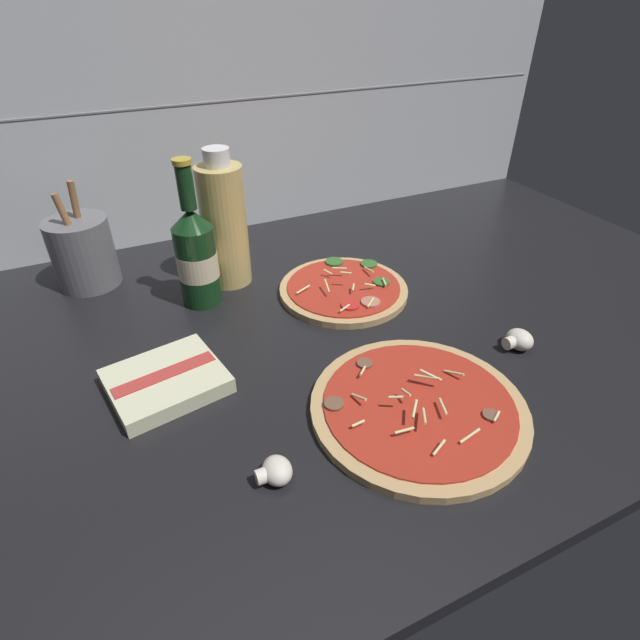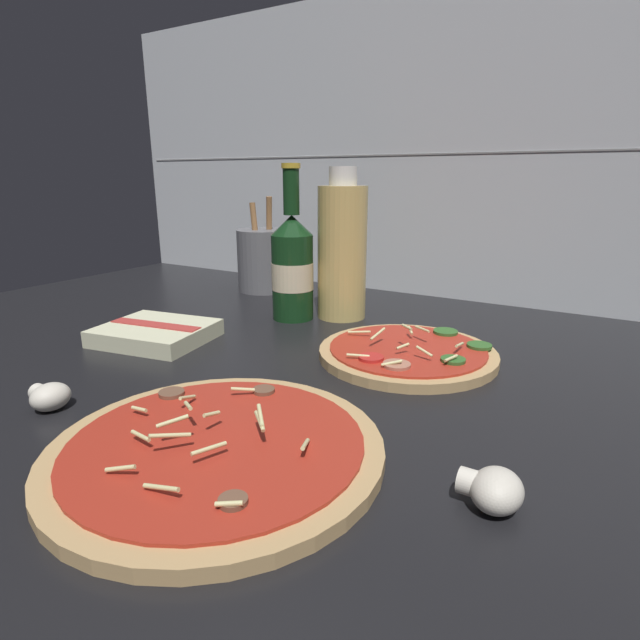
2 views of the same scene
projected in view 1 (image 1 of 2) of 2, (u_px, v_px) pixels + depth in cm
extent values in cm
cube|color=black|center=(326.00, 333.00, 83.81)|extent=(160.00, 90.00, 2.50)
cube|color=silver|center=(230.00, 100.00, 101.39)|extent=(160.00, 1.00, 60.00)
cube|color=gray|center=(230.00, 101.00, 100.98)|extent=(156.80, 0.16, 0.30)
cylinder|color=tan|center=(418.00, 408.00, 66.60)|extent=(28.94, 28.94, 1.24)
cylinder|color=#B22D1E|center=(419.00, 404.00, 66.16)|extent=(25.47, 25.47, 0.30)
cylinder|color=brown|center=(334.00, 404.00, 65.71)|extent=(2.64, 2.64, 0.40)
cylinder|color=brown|center=(491.00, 415.00, 63.99)|extent=(2.11, 2.11, 0.40)
cylinder|color=brown|center=(367.00, 363.00, 72.71)|extent=(2.33, 2.33, 0.40)
cylinder|color=beige|center=(396.00, 397.00, 63.87)|extent=(1.82, 1.29, 0.58)
cylinder|color=beige|center=(436.00, 449.00, 58.92)|extent=(2.47, 1.26, 0.89)
cylinder|color=beige|center=(424.00, 416.00, 62.00)|extent=(2.09, 3.06, 1.05)
cylinder|color=beige|center=(404.00, 430.00, 60.99)|extent=(2.58, 0.72, 0.45)
cylinder|color=beige|center=(454.00, 373.00, 70.19)|extent=(1.55, 2.85, 1.22)
cylinder|color=beige|center=(497.00, 416.00, 63.39)|extent=(1.85, 1.28, 0.48)
cylinder|color=beige|center=(359.00, 397.00, 65.82)|extent=(1.02, 2.66, 1.24)
cylinder|color=beige|center=(406.00, 392.00, 65.48)|extent=(0.37, 1.94, 0.83)
cylinder|color=beige|center=(470.00, 436.00, 60.59)|extent=(3.24, 0.72, 0.91)
cylinder|color=beige|center=(358.00, 424.00, 62.17)|extent=(1.85, 0.46, 0.44)
cylinder|color=beige|center=(363.00, 371.00, 70.49)|extent=(2.01, 2.01, 0.76)
cylinder|color=beige|center=(427.00, 377.00, 67.95)|extent=(2.73, 2.59, 0.64)
cylinder|color=beige|center=(431.00, 375.00, 67.72)|extent=(2.44, 2.48, 1.28)
cylinder|color=beige|center=(443.00, 406.00, 64.09)|extent=(1.38, 2.98, 0.49)
cylinder|color=beige|center=(417.00, 408.00, 62.30)|extent=(2.09, 2.23, 0.94)
cylinder|color=tan|center=(343.00, 290.00, 91.77)|extent=(23.51, 23.51, 1.25)
cylinder|color=#B22D1E|center=(344.00, 286.00, 91.33)|extent=(20.69, 20.69, 0.30)
cylinder|color=#B7755B|center=(371.00, 302.00, 86.26)|extent=(3.34, 3.34, 0.40)
cylinder|color=#336628|center=(334.00, 262.00, 98.47)|extent=(3.51, 3.51, 0.40)
cylinder|color=red|center=(350.00, 305.00, 85.45)|extent=(3.18, 3.18, 0.40)
cylinder|color=#336628|center=(381.00, 282.00, 91.95)|extent=(3.03, 3.03, 0.40)
cylinder|color=#336628|center=(369.00, 264.00, 97.73)|extent=(3.26, 3.26, 0.40)
cylinder|color=beige|center=(345.00, 308.00, 84.25)|extent=(2.70, 1.65, 0.53)
cylinder|color=beige|center=(340.00, 268.00, 92.92)|extent=(2.55, 1.70, 0.38)
cylinder|color=beige|center=(370.00, 303.00, 85.46)|extent=(2.28, 1.76, 0.81)
cylinder|color=beige|center=(327.00, 286.00, 88.24)|extent=(0.97, 3.18, 1.19)
cylinder|color=beige|center=(346.00, 273.00, 89.11)|extent=(1.85, 1.36, 0.44)
cylinder|color=beige|center=(384.00, 282.00, 90.92)|extent=(1.10, 2.38, 0.46)
cylinder|color=beige|center=(328.00, 272.00, 93.29)|extent=(1.40, 1.68, 0.86)
cylinder|color=beige|center=(302.00, 290.00, 88.93)|extent=(3.15, 1.42, 0.63)
cylinder|color=beige|center=(369.00, 269.00, 94.38)|extent=(0.41, 3.22, 0.88)
cylinder|color=beige|center=(370.00, 285.00, 89.35)|extent=(2.34, 0.66, 1.11)
cylinder|color=beige|center=(353.00, 287.00, 88.70)|extent=(1.36, 1.75, 0.72)
cylinder|color=#143819|center=(198.00, 266.00, 85.95)|extent=(6.97, 6.97, 14.16)
cone|color=#143819|center=(191.00, 218.00, 81.01)|extent=(6.97, 6.97, 3.25)
cylinder|color=#143819|center=(186.00, 187.00, 78.04)|extent=(2.65, 2.65, 7.22)
cylinder|color=gold|center=(182.00, 161.00, 75.77)|extent=(3.04, 3.04, 0.80)
cylinder|color=beige|center=(198.00, 264.00, 85.79)|extent=(7.04, 7.04, 4.53)
cylinder|color=#D6B766|center=(225.00, 227.00, 89.87)|extent=(8.22, 8.22, 21.96)
cylinder|color=white|center=(216.00, 157.00, 82.80)|extent=(4.52, 4.52, 2.99)
cylinder|color=white|center=(264.00, 475.00, 56.63)|extent=(1.83, 1.83, 1.83)
ellipsoid|color=silver|center=(277.00, 470.00, 57.20)|extent=(3.46, 4.07, 2.85)
cylinder|color=white|center=(511.00, 342.00, 77.07)|extent=(1.99, 1.99, 1.99)
ellipsoid|color=silver|center=(520.00, 339.00, 77.69)|extent=(3.76, 4.42, 3.09)
cylinder|color=slate|center=(83.00, 253.00, 91.52)|extent=(11.14, 11.14, 12.79)
cylinder|color=olive|center=(78.00, 220.00, 89.24)|extent=(2.61, 2.35, 14.40)
cylinder|color=olive|center=(71.00, 230.00, 87.03)|extent=(3.37, 2.42, 13.23)
cube|color=beige|center=(166.00, 381.00, 70.23)|extent=(17.24, 15.51, 2.40)
cube|color=#B73833|center=(165.00, 374.00, 69.50)|extent=(14.62, 4.84, 0.16)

